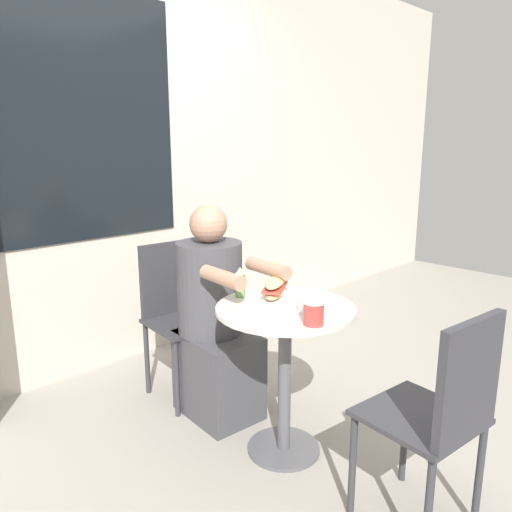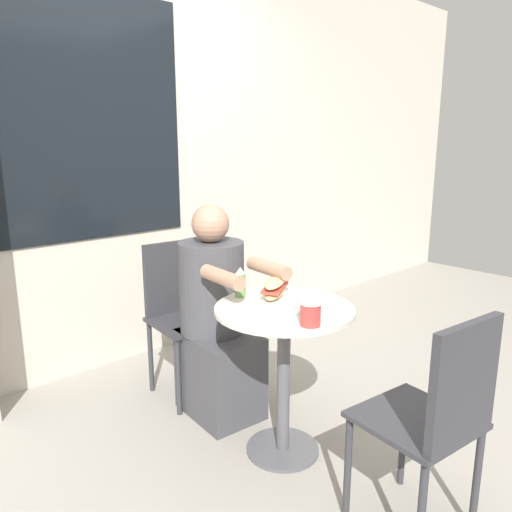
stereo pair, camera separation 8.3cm
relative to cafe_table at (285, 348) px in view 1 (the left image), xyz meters
The scene contains 10 objects.
ground_plane 0.52m from the cafe_table, ahead, with size 8.00×8.00×0.00m, color gray.
storefront_wall 1.73m from the cafe_table, 90.08° to the left, with size 8.00×0.09×2.80m.
cafe_table is the anchor object (origin of this frame).
diner_chair 0.84m from the cafe_table, 89.07° to the left, with size 0.41×0.41×0.87m.
seated_diner 0.49m from the cafe_table, 89.80° to the left, with size 0.38×0.62×1.12m.
empty_chair_across 0.74m from the cafe_table, 89.06° to the right, with size 0.42×0.42×0.87m.
sandwich_on_plate 0.28m from the cafe_table, 64.01° to the left, with size 0.24×0.21×0.10m.
drink_cup 0.35m from the cafe_table, 110.85° to the right, with size 0.09×0.09×0.10m.
napkin_box 0.27m from the cafe_table, 83.27° to the right, with size 0.12×0.12×0.06m.
condiment_bottle 0.37m from the cafe_table, 100.19° to the left, with size 0.05×0.05×0.14m.
Camera 1 is at (-1.57, -1.39, 1.43)m, focal length 35.00 mm.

